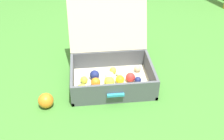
% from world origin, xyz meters
% --- Properties ---
extents(ground_plane, '(16.00, 16.00, 0.00)m').
position_xyz_m(ground_plane, '(0.00, 0.00, 0.00)').
color(ground_plane, '#3D7A2D').
extents(open_suitcase, '(0.57, 0.58, 0.54)m').
position_xyz_m(open_suitcase, '(-0.08, 0.14, 0.12)').
color(open_suitcase, beige).
rests_on(open_suitcase, ground).
extents(stray_ball_on_grass, '(0.10, 0.10, 0.10)m').
position_xyz_m(stray_ball_on_grass, '(-0.52, -0.10, 0.05)').
color(stray_ball_on_grass, orange).
rests_on(stray_ball_on_grass, ground).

